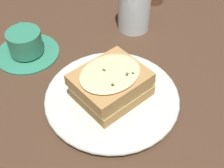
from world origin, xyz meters
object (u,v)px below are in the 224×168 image
object	(u,v)px
dinner_plate	(112,98)
sandwich	(111,83)
teacup_with_saucer	(26,45)
water_glass	(134,8)

from	to	relation	value
dinner_plate	sandwich	xyz separation A→B (m)	(-0.00, 0.00, 0.04)
sandwich	teacup_with_saucer	bearing A→B (deg)	67.09
dinner_plate	teacup_with_saucer	distance (m)	0.24
dinner_plate	teacup_with_saucer	xyz separation A→B (m)	(0.09, 0.22, 0.01)
teacup_with_saucer	water_glass	size ratio (longest dim) A/B	1.33
dinner_plate	water_glass	world-z (taller)	water_glass
dinner_plate	teacup_with_saucer	size ratio (longest dim) A/B	1.82
teacup_with_saucer	water_glass	xyz separation A→B (m)	(0.16, -0.21, 0.03)
sandwich	teacup_with_saucer	xyz separation A→B (m)	(0.09, 0.22, -0.03)
dinner_plate	teacup_with_saucer	bearing A→B (deg)	67.51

